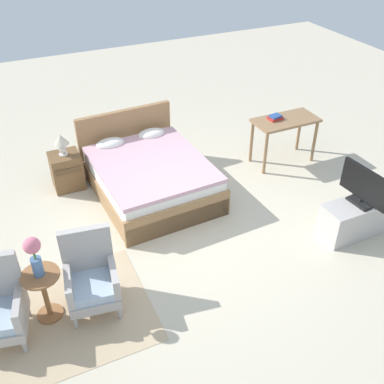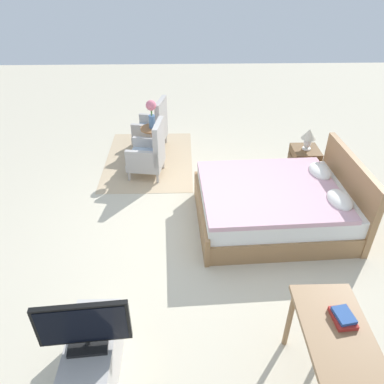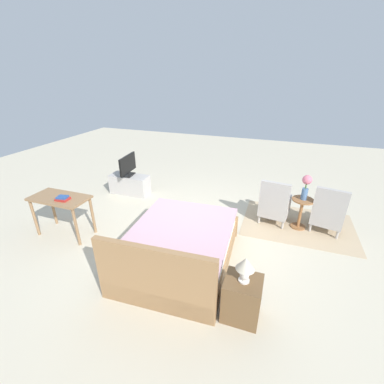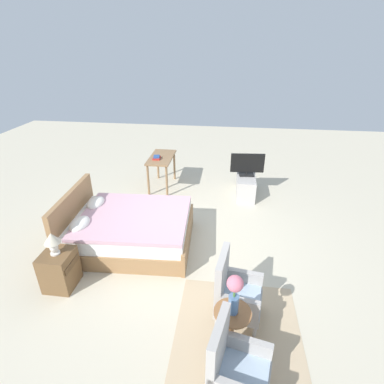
% 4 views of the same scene
% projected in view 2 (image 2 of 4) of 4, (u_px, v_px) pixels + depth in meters
% --- Properties ---
extents(ground_plane, '(16.00, 16.00, 0.00)m').
position_uv_depth(ground_plane, '(203.00, 232.00, 4.97)').
color(ground_plane, beige).
extents(floor_rug, '(2.10, 1.50, 0.01)m').
position_uv_depth(floor_rug, '(149.00, 160.00, 6.58)').
color(floor_rug, tan).
rests_on(floor_rug, ground_plane).
extents(bed, '(1.64, 2.07, 0.96)m').
position_uv_depth(bed, '(277.00, 205.00, 4.97)').
color(bed, '#997047').
rests_on(bed, ground_plane).
extents(armchair_by_window_left, '(0.64, 0.64, 0.92)m').
position_uv_depth(armchair_by_window_left, '(153.00, 129.00, 6.76)').
color(armchair_by_window_left, '#ADA8A3').
rests_on(armchair_by_window_left, floor_rug).
extents(armchair_by_window_right, '(0.61, 0.61, 0.92)m').
position_uv_depth(armchair_by_window_right, '(149.00, 154.00, 5.96)').
color(armchair_by_window_right, '#ADA8A3').
rests_on(armchair_by_window_right, floor_rug).
extents(side_table, '(0.40, 0.40, 0.61)m').
position_uv_depth(side_table, '(153.00, 140.00, 6.37)').
color(side_table, '#936038').
rests_on(side_table, ground_plane).
extents(flower_vase, '(0.17, 0.17, 0.48)m').
position_uv_depth(flower_vase, '(151.00, 111.00, 6.08)').
color(flower_vase, '#4C709E').
rests_on(flower_vase, side_table).
extents(nightstand, '(0.44, 0.41, 0.56)m').
position_uv_depth(nightstand, '(303.00, 165.00, 5.88)').
color(nightstand, brown).
rests_on(nightstand, ground_plane).
extents(table_lamp, '(0.22, 0.22, 0.33)m').
position_uv_depth(table_lamp, '(309.00, 136.00, 5.60)').
color(table_lamp, silver).
rests_on(table_lamp, nightstand).
extents(tv_stand, '(0.96, 0.40, 0.48)m').
position_uv_depth(tv_stand, '(93.00, 362.00, 3.19)').
color(tv_stand, '#B7B2AD').
rests_on(tv_stand, ground_plane).
extents(tv_flatscreen, '(0.23, 0.73, 0.50)m').
position_uv_depth(tv_flatscreen, '(83.00, 326.00, 2.91)').
color(tv_flatscreen, black).
rests_on(tv_flatscreen, tv_stand).
extents(vanity_desk, '(1.04, 0.52, 0.76)m').
position_uv_depth(vanity_desk, '(337.00, 347.00, 2.86)').
color(vanity_desk, '#8E6B47').
rests_on(vanity_desk, ground_plane).
extents(book_stack, '(0.23, 0.17, 0.07)m').
position_uv_depth(book_stack, '(343.00, 317.00, 2.91)').
color(book_stack, '#AD2823').
rests_on(book_stack, vanity_desk).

